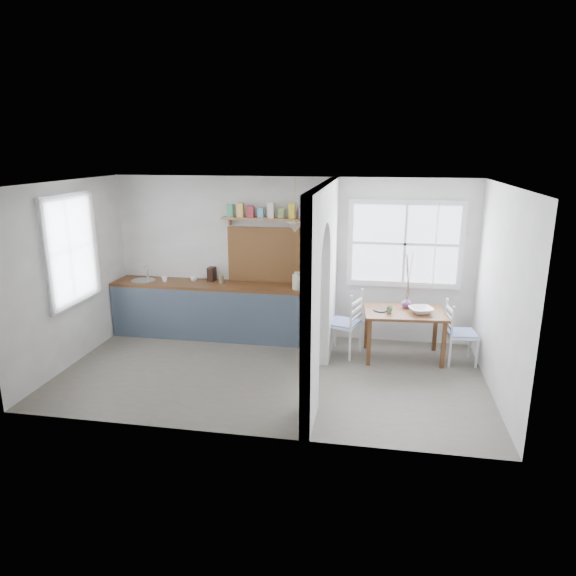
% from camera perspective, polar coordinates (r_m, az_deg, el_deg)
% --- Properties ---
extents(floor, '(5.80, 3.20, 0.01)m').
position_cam_1_polar(floor, '(7.23, -1.93, -9.48)').
color(floor, '#6B6556').
rests_on(floor, ground).
extents(ceiling, '(5.80, 3.20, 0.01)m').
position_cam_1_polar(ceiling, '(6.57, -2.14, 11.56)').
color(ceiling, white).
rests_on(ceiling, walls).
extents(walls, '(5.81, 3.21, 2.60)m').
position_cam_1_polar(walls, '(6.78, -2.03, 0.54)').
color(walls, white).
rests_on(walls, floor).
extents(partition, '(0.12, 3.20, 2.60)m').
position_cam_1_polar(partition, '(6.70, 3.93, 1.65)').
color(partition, white).
rests_on(partition, floor).
extents(kitchen_window, '(0.10, 1.16, 1.50)m').
position_cam_1_polar(kitchen_window, '(7.81, -23.18, 3.90)').
color(kitchen_window, white).
rests_on(kitchen_window, walls).
extents(nook_window, '(1.76, 0.10, 1.30)m').
position_cam_1_polar(nook_window, '(8.11, 12.87, 4.79)').
color(nook_window, white).
rests_on(nook_window, walls).
extents(counter, '(3.50, 0.60, 0.90)m').
position_cam_1_polar(counter, '(8.53, -7.58, -2.37)').
color(counter, brown).
rests_on(counter, floor).
extents(sink, '(0.40, 0.40, 0.02)m').
position_cam_1_polar(sink, '(8.86, -15.78, 0.76)').
color(sink, silver).
rests_on(sink, counter).
extents(backsplash, '(1.65, 0.03, 0.90)m').
position_cam_1_polar(backsplash, '(8.32, -1.18, 3.66)').
color(backsplash, brown).
rests_on(backsplash, walls).
extents(shelf, '(1.75, 0.20, 0.21)m').
position_cam_1_polar(shelf, '(8.12, -1.32, 8.11)').
color(shelf, '#AF794F').
rests_on(shelf, walls).
extents(pendant_lamp, '(0.26, 0.26, 0.16)m').
position_cam_1_polar(pendant_lamp, '(7.75, 0.79, 6.78)').
color(pendant_lamp, beige).
rests_on(pendant_lamp, ceiling).
extents(utensil_rail, '(0.02, 0.50, 0.02)m').
position_cam_1_polar(utensil_rail, '(7.52, 3.94, 3.16)').
color(utensil_rail, silver).
rests_on(utensil_rail, partition).
extents(dining_table, '(1.22, 0.86, 0.73)m').
position_cam_1_polar(dining_table, '(7.80, 12.69, -5.06)').
color(dining_table, brown).
rests_on(dining_table, floor).
extents(chair_left, '(0.58, 0.58, 1.00)m').
position_cam_1_polar(chair_left, '(7.75, 6.11, -3.80)').
color(chair_left, silver).
rests_on(chair_left, floor).
extents(chair_right, '(0.46, 0.46, 0.91)m').
position_cam_1_polar(chair_right, '(7.82, 18.70, -4.74)').
color(chair_right, silver).
rests_on(chair_right, floor).
extents(kettle, '(0.28, 0.25, 0.27)m').
position_cam_1_polar(kettle, '(7.97, 1.09, 0.83)').
color(kettle, beige).
rests_on(kettle, counter).
extents(mug_a, '(0.10, 0.10, 0.09)m').
position_cam_1_polar(mug_a, '(8.66, -13.55, 0.96)').
color(mug_a, white).
rests_on(mug_a, counter).
extents(mug_b, '(0.14, 0.14, 0.10)m').
position_cam_1_polar(mug_b, '(8.61, -10.41, 1.07)').
color(mug_b, white).
rests_on(mug_b, counter).
extents(knife_block, '(0.13, 0.16, 0.23)m').
position_cam_1_polar(knife_block, '(8.56, -8.47, 1.54)').
color(knife_block, black).
rests_on(knife_block, counter).
extents(jar, '(0.11, 0.11, 0.14)m').
position_cam_1_polar(jar, '(8.41, -7.43, 1.00)').
color(jar, olive).
rests_on(jar, counter).
extents(towel_magenta, '(0.02, 0.03, 0.58)m').
position_cam_1_polar(towel_magenta, '(7.92, 3.62, -5.07)').
color(towel_magenta, '#CE2566').
rests_on(towel_magenta, counter).
extents(towel_orange, '(0.02, 0.03, 0.46)m').
position_cam_1_polar(towel_orange, '(7.92, 3.61, -5.26)').
color(towel_orange, orange).
rests_on(towel_orange, counter).
extents(bowl, '(0.42, 0.42, 0.08)m').
position_cam_1_polar(bowl, '(7.65, 14.56, -2.41)').
color(bowl, white).
rests_on(bowl, dining_table).
extents(table_cup, '(0.13, 0.13, 0.09)m').
position_cam_1_polar(table_cup, '(7.55, 11.21, -2.39)').
color(table_cup, '#4E7851').
rests_on(table_cup, dining_table).
extents(plate, '(0.22, 0.22, 0.02)m').
position_cam_1_polar(plate, '(7.63, 10.23, -2.43)').
color(plate, black).
rests_on(plate, dining_table).
extents(vase, '(0.17, 0.17, 0.16)m').
position_cam_1_polar(vase, '(7.83, 13.06, -1.58)').
color(vase, '#734179').
rests_on(vase, dining_table).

